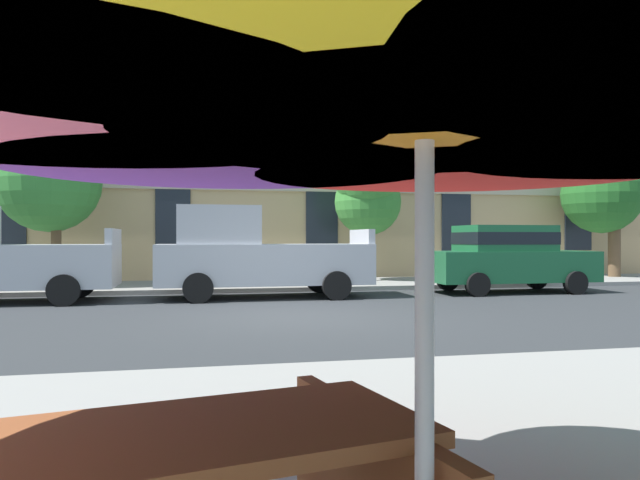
{
  "coord_description": "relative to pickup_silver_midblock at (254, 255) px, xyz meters",
  "views": [
    {
      "loc": [
        -1.88,
        -10.72,
        1.44
      ],
      "look_at": [
        1.13,
        3.2,
        1.4
      ],
      "focal_mm": 33.47,
      "sensor_mm": 36.0,
      "label": 1
    }
  ],
  "objects": [
    {
      "name": "street_tree_middle",
      "position": [
        3.89,
        3.52,
        1.9
      ],
      "size": [
        2.15,
        2.3,
        4.12
      ],
      "color": "brown",
      "rests_on": "ground"
    },
    {
      "name": "patio_umbrella",
      "position": [
        -0.79,
        -12.7,
        0.95
      ],
      "size": [
        4.18,
        3.88,
        2.29
      ],
      "color": "silver",
      "rests_on": "ground"
    },
    {
      "name": "pickup_silver_midblock",
      "position": [
        0.0,
        0.0,
        0.0
      ],
      "size": [
        5.1,
        2.12,
        2.2
      ],
      "color": "#A8AAB2",
      "rests_on": "ground"
    },
    {
      "name": "sedan_green",
      "position": [
        6.73,
        -0.0,
        -0.08
      ],
      "size": [
        4.4,
        1.98,
        1.78
      ],
      "color": "#195933",
      "rests_on": "ground"
    },
    {
      "name": "apartment_building",
      "position": [
        0.39,
        11.29,
        6.97
      ],
      "size": [
        39.2,
        12.08,
        16.0
      ],
      "color": "tan",
      "rests_on": "ground"
    },
    {
      "name": "ground_plane",
      "position": [
        0.39,
        -3.7,
        -1.03
      ],
      "size": [
        120.0,
        120.0,
        0.0
      ],
      "primitive_type": "plane",
      "color": "#2D3033"
    },
    {
      "name": "street_tree_left",
      "position": [
        -5.3,
        3.31,
        2.17
      ],
      "size": [
        2.85,
        2.85,
        4.65
      ],
      "color": "brown",
      "rests_on": "ground"
    },
    {
      "name": "sidewalk_far",
      "position": [
        0.39,
        3.1,
        -0.97
      ],
      "size": [
        56.0,
        3.6,
        0.12
      ],
      "primitive_type": "cube",
      "color": "gray",
      "rests_on": "ground"
    },
    {
      "name": "street_tree_right",
      "position": [
        12.53,
        3.69,
        2.0
      ],
      "size": [
        2.71,
        2.71,
        4.41
      ],
      "color": "brown",
      "rests_on": "ground"
    }
  ]
}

